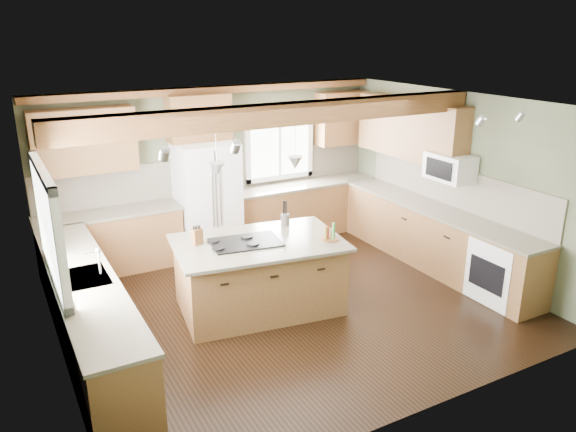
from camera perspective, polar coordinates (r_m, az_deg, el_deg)
floor at (r=7.47m, az=0.23°, el=-8.89°), size 5.60×5.60×0.00m
ceiling at (r=6.67m, az=0.25°, el=11.32°), size 5.60×5.60×0.00m
wall_back at (r=9.15m, az=-7.40°, el=4.89°), size 5.60×0.00×5.60m
wall_left at (r=6.19m, az=-23.11°, el=-3.26°), size 0.00×5.00×5.00m
wall_right at (r=8.62m, az=16.78°, el=3.39°), size 0.00×5.00×5.00m
ceiling_beam at (r=6.78m, az=-0.16°, el=10.33°), size 5.55×0.26×0.26m
soffit_trim at (r=8.84m, az=-7.49°, el=12.58°), size 5.55×0.20×0.10m
backsplash_back at (r=9.15m, az=-7.34°, el=4.32°), size 5.58×0.03×0.58m
backsplash_right at (r=8.66m, az=16.43°, el=2.88°), size 0.03×3.70×0.58m
base_cab_back_left at (r=8.66m, az=-17.49°, el=-2.61°), size 2.02×0.60×0.88m
counter_back_left at (r=8.51m, az=-17.79°, el=0.28°), size 2.06×0.64×0.04m
base_cab_back_right at (r=9.75m, az=1.63°, el=0.65°), size 2.62×0.60×0.88m
counter_back_right at (r=9.61m, az=1.66°, el=3.25°), size 2.66×0.64×0.04m
base_cab_left at (r=6.61m, az=-19.61°, el=-9.64°), size 0.60×3.70×0.88m
counter_left at (r=6.41m, az=-20.06°, el=-6.01°), size 0.64×3.74×0.04m
base_cab_right at (r=8.70m, az=14.63°, el=-2.22°), size 0.60×3.70×0.88m
counter_right at (r=8.56m, az=14.88°, el=0.66°), size 0.64×3.74×0.04m
upper_cab_back_left at (r=8.34m, az=-20.02°, el=7.16°), size 1.40×0.35×0.90m
upper_cab_over_fridge at (r=8.72m, az=-9.06°, el=9.84°), size 0.96×0.35×0.70m
upper_cab_right at (r=9.00m, az=12.31°, el=8.63°), size 0.35×2.20×0.90m
upper_cab_back_corner at (r=9.92m, az=5.44°, el=9.87°), size 0.90×0.35×0.90m
window_left at (r=6.16m, az=-23.28°, el=-0.92°), size 0.04×1.60×1.05m
window_back at (r=9.54m, az=-0.94°, el=7.15°), size 1.10×0.04×1.00m
sink at (r=6.41m, az=-20.06°, el=-5.97°), size 0.50×0.65×0.03m
faucet at (r=6.38m, az=-18.62°, el=-4.51°), size 0.02×0.02×0.28m
dishwasher at (r=5.50m, az=-17.05°, el=-15.60°), size 0.60×0.60×0.84m
oven at (r=7.89m, az=20.99°, el=-5.19°), size 0.60×0.72×0.84m
microwave at (r=8.37m, az=16.11°, el=4.78°), size 0.40×0.70×0.38m
pendant_left at (r=6.59m, az=-7.22°, el=4.70°), size 0.18×0.18×0.16m
pendant_right at (r=6.87m, az=0.72°, el=5.42°), size 0.18×0.18×0.16m
refrigerator at (r=8.81m, az=-8.19°, el=1.61°), size 0.90×0.74×1.80m
island at (r=7.19m, az=-2.97°, el=-6.15°), size 2.10×1.46×0.88m
island_top at (r=7.01m, az=-3.03°, el=-2.73°), size 2.24×1.60×0.04m
cooktop at (r=6.95m, az=-4.31°, el=-2.67°), size 0.92×0.68×0.02m
knife_block at (r=6.95m, az=-9.21°, el=-2.09°), size 0.13×0.11×0.20m
utensil_crock at (r=7.52m, az=-0.30°, el=-0.38°), size 0.13×0.13×0.16m
bottle_tray at (r=7.02m, az=4.30°, el=-1.62°), size 0.25×0.25×0.21m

